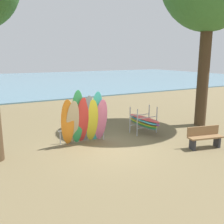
% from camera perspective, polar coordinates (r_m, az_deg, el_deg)
% --- Properties ---
extents(ground_plane, '(80.00, 80.00, 0.00)m').
position_cam_1_polar(ground_plane, '(10.16, -1.03, -7.97)').
color(ground_plane, brown).
extents(lake_water, '(80.00, 36.00, 0.10)m').
position_cam_1_polar(lake_water, '(38.56, -22.29, 6.28)').
color(lake_water, slate).
rests_on(lake_water, ground).
extents(leaning_board_pile, '(2.03, 0.94, 2.30)m').
position_cam_1_polar(leaning_board_pile, '(10.35, -6.16, -1.79)').
color(leaning_board_pile, orange).
rests_on(leaning_board_pile, ground).
extents(board_storage_rack, '(1.15, 2.12, 1.25)m').
position_cam_1_polar(board_storage_rack, '(12.00, 7.02, -2.10)').
color(board_storage_rack, '#9EA0A5').
rests_on(board_storage_rack, ground).
extents(park_bench, '(1.46, 0.71, 0.85)m').
position_cam_1_polar(park_bench, '(10.63, 20.05, -5.24)').
color(park_bench, '#2D2D33').
rests_on(park_bench, ground).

